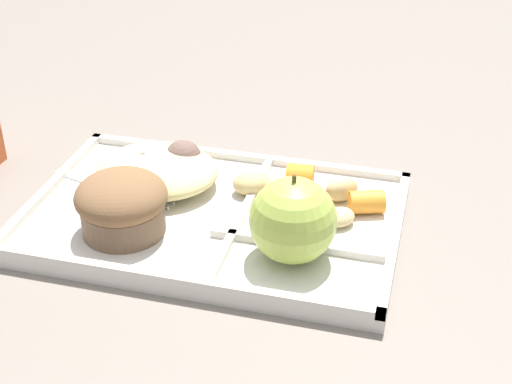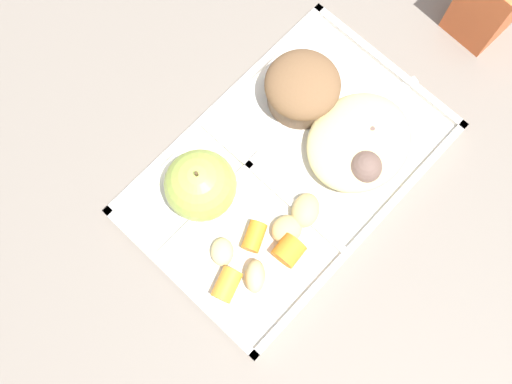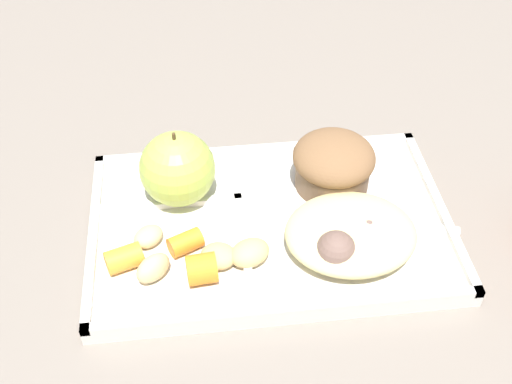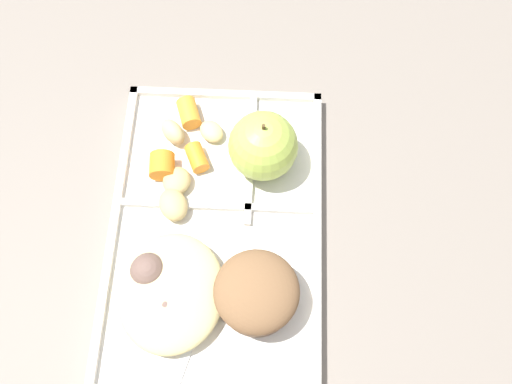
% 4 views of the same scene
% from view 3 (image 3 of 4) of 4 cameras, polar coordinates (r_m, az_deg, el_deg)
% --- Properties ---
extents(ground, '(6.00, 6.00, 0.00)m').
position_cam_3_polar(ground, '(0.65, 1.23, -3.48)').
color(ground, slate).
extents(lunch_tray, '(0.35, 0.23, 0.02)m').
position_cam_3_polar(lunch_tray, '(0.65, 1.15, -3.03)').
color(lunch_tray, silver).
rests_on(lunch_tray, ground).
extents(green_apple, '(0.08, 0.08, 0.08)m').
position_cam_3_polar(green_apple, '(0.65, -6.92, 2.04)').
color(green_apple, '#A8C14C').
rests_on(green_apple, lunch_tray).
extents(bran_muffin, '(0.08, 0.08, 0.06)m').
position_cam_3_polar(bran_muffin, '(0.67, 6.81, 2.50)').
color(bran_muffin, brown).
rests_on(bran_muffin, lunch_tray).
extents(carrot_slice_small, '(0.03, 0.03, 0.03)m').
position_cam_3_polar(carrot_slice_small, '(0.59, -4.80, -6.75)').
color(carrot_slice_small, orange).
rests_on(carrot_slice_small, lunch_tray).
extents(carrot_slice_back, '(0.04, 0.03, 0.02)m').
position_cam_3_polar(carrot_slice_back, '(0.61, -6.22, -4.43)').
color(carrot_slice_back, orange).
rests_on(carrot_slice_back, lunch_tray).
extents(carrot_slice_center, '(0.04, 0.03, 0.02)m').
position_cam_3_polar(carrot_slice_center, '(0.61, -11.52, -5.73)').
color(carrot_slice_center, orange).
rests_on(carrot_slice_center, lunch_tray).
extents(potato_chunk_corner, '(0.05, 0.04, 0.02)m').
position_cam_3_polar(potato_chunk_corner, '(0.60, -0.56, -5.35)').
color(potato_chunk_corner, tan).
rests_on(potato_chunk_corner, lunch_tray).
extents(potato_chunk_browned, '(0.04, 0.04, 0.02)m').
position_cam_3_polar(potato_chunk_browned, '(0.60, -3.32, -5.63)').
color(potato_chunk_browned, tan).
rests_on(potato_chunk_browned, lunch_tray).
extents(potato_chunk_large, '(0.04, 0.04, 0.02)m').
position_cam_3_polar(potato_chunk_large, '(0.63, -9.44, -3.87)').
color(potato_chunk_large, tan).
rests_on(potato_chunk_large, lunch_tray).
extents(potato_chunk_small, '(0.04, 0.04, 0.02)m').
position_cam_3_polar(potato_chunk_small, '(0.59, -9.03, -6.61)').
color(potato_chunk_small, tan).
rests_on(potato_chunk_small, lunch_tray).
extents(egg_noodle_pile, '(0.12, 0.11, 0.03)m').
position_cam_3_polar(egg_noodle_pile, '(0.62, 8.32, -3.60)').
color(egg_noodle_pile, '#D6C684').
rests_on(egg_noodle_pile, lunch_tray).
extents(meatball_front, '(0.03, 0.03, 0.03)m').
position_cam_3_polar(meatball_front, '(0.62, 5.57, -3.40)').
color(meatball_front, brown).
rests_on(meatball_front, lunch_tray).
extents(meatball_side, '(0.03, 0.03, 0.03)m').
position_cam_3_polar(meatball_side, '(0.62, 9.63, -3.62)').
color(meatball_side, brown).
rests_on(meatball_side, lunch_tray).
extents(meatball_center, '(0.04, 0.04, 0.04)m').
position_cam_3_polar(meatball_center, '(0.59, 7.03, -5.22)').
color(meatball_center, brown).
rests_on(meatball_center, lunch_tray).
extents(plastic_fork, '(0.14, 0.05, 0.00)m').
position_cam_3_polar(plastic_fork, '(0.65, 10.49, -2.60)').
color(plastic_fork, white).
rests_on(plastic_fork, lunch_tray).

